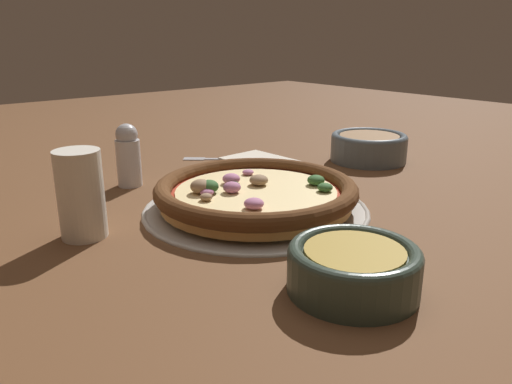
# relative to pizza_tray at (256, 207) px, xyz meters

# --- Properties ---
(ground_plane) EXTENTS (3.00, 3.00, 0.00)m
(ground_plane) POSITION_rel_pizza_tray_xyz_m (0.00, 0.00, -0.00)
(ground_plane) COLOR brown
(pizza_tray) EXTENTS (0.35, 0.35, 0.01)m
(pizza_tray) POSITION_rel_pizza_tray_xyz_m (0.00, 0.00, 0.00)
(pizza_tray) COLOR #B7B2A8
(pizza_tray) RESTS_ON ground_plane
(pizza) EXTENTS (0.31, 0.31, 0.04)m
(pizza) POSITION_rel_pizza_tray_xyz_m (-0.00, -0.00, 0.02)
(pizza) COLOR tan
(pizza) RESTS_ON pizza_tray
(bowl_near) EXTENTS (0.14, 0.14, 0.05)m
(bowl_near) POSITION_rel_pizza_tray_xyz_m (0.26, -0.08, 0.02)
(bowl_near) COLOR #334238
(bowl_near) RESTS_ON ground_plane
(bowl_far) EXTENTS (0.16, 0.16, 0.06)m
(bowl_far) POSITION_rel_pizza_tray_xyz_m (-0.08, 0.38, 0.03)
(bowl_far) COLOR slate
(bowl_far) RESTS_ON ground_plane
(drinking_cup) EXTENTS (0.06, 0.06, 0.12)m
(drinking_cup) POSITION_rel_pizza_tray_xyz_m (-0.07, -0.24, 0.05)
(drinking_cup) COLOR silver
(drinking_cup) RESTS_ON ground_plane
(napkin) EXTENTS (0.15, 0.12, 0.01)m
(napkin) POSITION_rel_pizza_tray_xyz_m (-0.22, 0.20, 0.00)
(napkin) COLOR beige
(napkin) RESTS_ON ground_plane
(fork) EXTENTS (0.15, 0.16, 0.00)m
(fork) POSITION_rel_pizza_tray_xyz_m (-0.28, 0.15, -0.00)
(fork) COLOR #B7B7BC
(fork) RESTS_ON ground_plane
(pepper_shaker) EXTENTS (0.04, 0.04, 0.11)m
(pepper_shaker) POSITION_rel_pizza_tray_xyz_m (-0.24, -0.09, 0.05)
(pepper_shaker) COLOR silver
(pepper_shaker) RESTS_ON ground_plane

